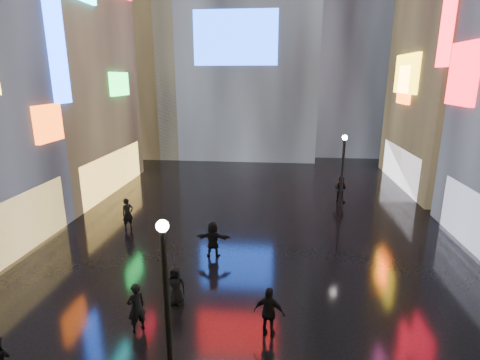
# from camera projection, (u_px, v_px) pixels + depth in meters

# --- Properties ---
(ground) EXTENTS (140.00, 140.00, 0.00)m
(ground) POSITION_uv_depth(u_px,v_px,m) (254.00, 226.00, 21.90)
(ground) COLOR black
(ground) RESTS_ON ground
(building_left_far) EXTENTS (10.28, 12.00, 22.00)m
(building_left_far) POSITION_uv_depth(u_px,v_px,m) (35.00, 39.00, 26.31)
(building_left_far) COLOR black
(building_left_far) RESTS_ON ground
(tower_flank_left) EXTENTS (10.00, 10.00, 26.00)m
(tower_flank_left) POSITION_uv_depth(u_px,v_px,m) (141.00, 34.00, 40.92)
(tower_flank_left) COLOR black
(tower_flank_left) RESTS_ON ground
(lamp_near) EXTENTS (0.30, 0.30, 5.20)m
(lamp_near) POSITION_uv_depth(u_px,v_px,m) (167.00, 304.00, 9.35)
(lamp_near) COLOR black
(lamp_near) RESTS_ON ground
(lamp_far) EXTENTS (0.30, 0.30, 5.20)m
(lamp_far) POSITION_uv_depth(u_px,v_px,m) (342.00, 173.00, 22.15)
(lamp_far) COLOR black
(lamp_far) RESTS_ON ground
(pedestrian_3) EXTENTS (1.11, 0.65, 1.78)m
(pedestrian_3) POSITION_uv_depth(u_px,v_px,m) (269.00, 312.00, 12.40)
(pedestrian_3) COLOR black
(pedestrian_3) RESTS_ON ground
(pedestrian_4) EXTENTS (0.79, 0.54, 1.56)m
(pedestrian_4) POSITION_uv_depth(u_px,v_px,m) (176.00, 285.00, 14.22)
(pedestrian_4) COLOR black
(pedestrian_4) RESTS_ON ground
(pedestrian_5) EXTENTS (1.66, 0.54, 1.78)m
(pedestrian_5) POSITION_uv_depth(u_px,v_px,m) (213.00, 240.00, 17.97)
(pedestrian_5) COLOR black
(pedestrian_5) RESTS_ON ground
(pedestrian_6) EXTENTS (0.77, 0.78, 1.82)m
(pedestrian_6) POSITION_uv_depth(u_px,v_px,m) (128.00, 214.00, 21.25)
(pedestrian_6) COLOR black
(pedestrian_6) RESTS_ON ground
(pedestrian_7) EXTENTS (1.11, 1.03, 1.83)m
(pedestrian_7) POSITION_uv_depth(u_px,v_px,m) (340.00, 189.00, 25.97)
(pedestrian_7) COLOR black
(pedestrian_7) RESTS_ON ground
(umbrella_2) EXTENTS (1.44, 1.44, 0.94)m
(umbrella_2) POSITION_uv_depth(u_px,v_px,m) (174.00, 256.00, 13.89)
(umbrella_2) COLOR black
(umbrella_2) RESTS_ON pedestrian_4
(pedestrian_8) EXTENTS (0.76, 0.77, 1.79)m
(pedestrian_8) POSITION_uv_depth(u_px,v_px,m) (136.00, 307.00, 12.68)
(pedestrian_8) COLOR black
(pedestrian_8) RESTS_ON ground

